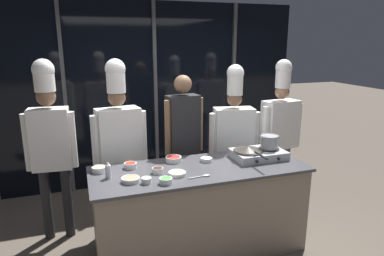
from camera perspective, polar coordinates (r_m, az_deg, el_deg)
ground_plane at (r=3.87m, az=1.26°, el=-19.35°), size 24.00×24.00×0.00m
window_wall_back at (r=5.19m, az=-6.18°, el=5.44°), size 4.47×0.09×2.70m
demo_counter at (r=3.63m, az=1.30°, el=-13.34°), size 2.16×0.81×0.91m
portable_stove at (r=3.77m, az=10.99°, el=-4.28°), size 0.55×0.39×0.10m
frying_pan at (r=3.68m, az=9.35°, el=-3.44°), size 0.32×0.55×0.05m
stock_pot at (r=3.79m, az=12.76°, el=-2.21°), size 0.22×0.19×0.15m
squeeze_bottle_clear at (r=3.26m, az=-13.82°, el=-6.86°), size 0.05×0.05×0.16m
prep_bowl_soy_glaze at (r=3.32m, az=-5.76°, el=-6.96°), size 0.11×0.11×0.05m
prep_bowl_noodles at (r=3.11m, az=-7.61°, el=-8.59°), size 0.09×0.09×0.05m
prep_bowl_chili_flakes at (r=3.48m, az=-10.24°, el=-6.09°), size 0.13×0.13×0.05m
prep_bowl_mushrooms at (r=3.16m, az=-10.21°, el=-8.40°), size 0.17×0.17×0.04m
prep_bowl_bell_pepper at (r=3.61m, az=-3.10°, el=-5.12°), size 0.17×0.17×0.06m
prep_bowl_bean_sprouts at (r=3.61m, az=2.41°, el=-5.23°), size 0.13×0.13×0.04m
prep_bowl_ginger at (r=3.45m, az=-15.28°, el=-6.60°), size 0.14×0.14×0.05m
prep_bowl_shrimp at (r=3.26m, az=-2.51°, el=-7.55°), size 0.17×0.17×0.04m
prep_bowl_scallions at (r=3.08m, az=-4.38°, el=-8.68°), size 0.12×0.12×0.05m
serving_spoon_solid at (r=3.23m, az=1.87°, el=-7.99°), size 0.22×0.05×0.02m
chef_head at (r=3.88m, az=-22.57°, el=-1.24°), size 0.52×0.24×1.97m
chef_sous at (r=3.86m, az=-12.07°, el=-1.52°), size 0.61×0.31×1.97m
person_guest at (r=3.98m, az=-1.47°, el=-0.91°), size 0.48×0.25×1.78m
chef_line at (r=4.23m, az=6.94°, el=-0.95°), size 0.62×0.33×1.88m
chef_pastry at (r=4.62m, az=14.49°, el=0.49°), size 0.61×0.31×1.92m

